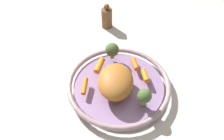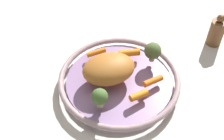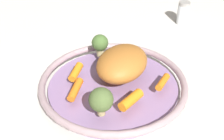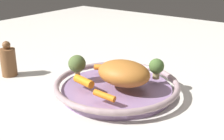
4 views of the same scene
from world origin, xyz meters
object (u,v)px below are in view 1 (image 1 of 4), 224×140
at_px(broccoli_floret_large, 144,96).
at_px(pepper_mill, 107,17).
at_px(baby_carrot_near_rim, 135,63).
at_px(broccoli_floret_small, 112,50).
at_px(baby_carrot_back, 99,65).
at_px(baby_carrot_left, 85,86).
at_px(baby_carrot_center, 145,76).
at_px(roast_chicken_piece, 116,81).
at_px(serving_bowl, 119,85).

relative_size(broccoli_floret_large, pepper_mill, 0.51).
bearing_deg(broccoli_floret_large, pepper_mill, -68.11).
bearing_deg(baby_carrot_near_rim, broccoli_floret_small, -19.29).
bearing_deg(baby_carrot_near_rim, broccoli_floret_large, 102.17).
distance_m(baby_carrot_near_rim, baby_carrot_back, 0.13).
relative_size(baby_carrot_left, baby_carrot_near_rim, 0.96).
bearing_deg(baby_carrot_center, roast_chicken_piece, 31.05).
height_order(baby_carrot_near_rim, broccoli_floret_small, broccoli_floret_small).
xyz_separation_m(baby_carrot_center, broccoli_floret_small, (0.12, -0.09, 0.03)).
xyz_separation_m(serving_bowl, baby_carrot_left, (0.11, 0.04, 0.03)).
bearing_deg(baby_carrot_back, broccoli_floret_large, 140.12).
height_order(baby_carrot_back, pepper_mill, pepper_mill).
relative_size(serving_bowl, broccoli_floret_small, 5.55).
relative_size(roast_chicken_piece, broccoli_floret_small, 2.34).
height_order(baby_carrot_center, baby_carrot_left, baby_carrot_center).
distance_m(baby_carrot_center, broccoli_floret_small, 0.15).
bearing_deg(baby_carrot_center, serving_bowl, 17.86).
bearing_deg(broccoli_floret_large, roast_chicken_piece, -28.19).
relative_size(serving_bowl, pepper_mill, 3.05).
relative_size(baby_carrot_center, baby_carrot_back, 0.84).
xyz_separation_m(baby_carrot_near_rim, pepper_mill, (0.14, -0.28, 0.00)).
bearing_deg(serving_bowl, baby_carrot_center, -162.14).
distance_m(baby_carrot_near_rim, broccoli_floret_small, 0.10).
relative_size(roast_chicken_piece, baby_carrot_back, 2.34).
xyz_separation_m(roast_chicken_piece, baby_carrot_near_rim, (-0.06, -0.11, -0.02)).
relative_size(baby_carrot_center, baby_carrot_near_rim, 0.86).
distance_m(baby_carrot_center, broccoli_floret_large, 0.11).
bearing_deg(broccoli_floret_large, baby_carrot_back, -39.88).
bearing_deg(baby_carrot_back, baby_carrot_center, 170.52).
bearing_deg(baby_carrot_left, baby_carrot_near_rim, -141.59).
xyz_separation_m(broccoli_floret_large, broccoli_floret_small, (0.12, -0.19, 0.00)).
bearing_deg(broccoli_floret_small, baby_carrot_left, 65.46).
xyz_separation_m(roast_chicken_piece, baby_carrot_left, (0.10, 0.01, -0.03)).
xyz_separation_m(serving_bowl, roast_chicken_piece, (0.01, 0.03, 0.05)).
height_order(serving_bowl, broccoli_floret_large, broccoli_floret_large).
relative_size(roast_chicken_piece, baby_carrot_center, 2.79).
xyz_separation_m(baby_carrot_center, baby_carrot_left, (0.20, 0.07, -0.00)).
height_order(baby_carrot_center, broccoli_floret_small, broccoli_floret_small).
relative_size(broccoli_floret_large, broccoli_floret_small, 0.92).
xyz_separation_m(baby_carrot_left, broccoli_floret_large, (-0.19, 0.04, 0.03)).
xyz_separation_m(baby_carrot_left, pepper_mill, (-0.01, -0.41, 0.00)).
height_order(roast_chicken_piece, baby_carrot_back, roast_chicken_piece).
distance_m(baby_carrot_center, pepper_mill, 0.38).
relative_size(serving_bowl, baby_carrot_back, 5.53).
bearing_deg(baby_carrot_back, baby_carrot_left, 71.25).
distance_m(serving_bowl, baby_carrot_back, 0.10).
relative_size(baby_carrot_near_rim, pepper_mill, 0.53).
bearing_deg(serving_bowl, baby_carrot_left, 20.89).
bearing_deg(pepper_mill, baby_carrot_center, 118.26).
xyz_separation_m(roast_chicken_piece, baby_carrot_center, (-0.10, -0.06, -0.02)).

